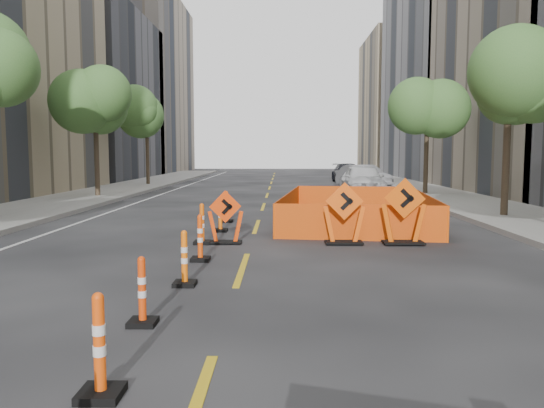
{
  "coord_description": "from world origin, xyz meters",
  "views": [
    {
      "loc": [
        0.76,
        -6.18,
        2.26
      ],
      "look_at": [
        0.55,
        5.83,
        1.1
      ],
      "focal_mm": 35.0,
      "sensor_mm": 36.0,
      "label": 1
    }
  ],
  "objects_px": {
    "channelizer_4": "(184,258)",
    "channelizer_8": "(227,207)",
    "channelizer_6": "(202,224)",
    "chevron_sign_center": "(344,213)",
    "chevron_sign_right": "(404,211)",
    "parked_car_far": "(347,173)",
    "channelizer_2": "(99,345)",
    "channelizer_7": "(220,214)",
    "chevron_sign_left": "(225,217)",
    "parked_car_mid": "(363,177)",
    "parked_car_near": "(363,180)",
    "channelizer_5": "(200,238)",
    "channelizer_3": "(142,291)"
  },
  "relations": [
    {
      "from": "channelizer_6",
      "to": "parked_car_mid",
      "type": "distance_m",
      "value": 21.4
    },
    {
      "from": "channelizer_2",
      "to": "chevron_sign_left",
      "type": "height_order",
      "value": "chevron_sign_left"
    },
    {
      "from": "channelizer_2",
      "to": "chevron_sign_right",
      "type": "height_order",
      "value": "chevron_sign_right"
    },
    {
      "from": "channelizer_8",
      "to": "parked_car_mid",
      "type": "distance_m",
      "value": 17.46
    },
    {
      "from": "channelizer_6",
      "to": "chevron_sign_left",
      "type": "distance_m",
      "value": 0.6
    },
    {
      "from": "channelizer_2",
      "to": "parked_car_far",
      "type": "relative_size",
      "value": 0.2
    },
    {
      "from": "channelizer_6",
      "to": "parked_car_far",
      "type": "relative_size",
      "value": 0.2
    },
    {
      "from": "channelizer_4",
      "to": "channelizer_6",
      "type": "distance_m",
      "value": 4.17
    },
    {
      "from": "channelizer_5",
      "to": "parked_car_near",
      "type": "height_order",
      "value": "parked_car_near"
    },
    {
      "from": "channelizer_8",
      "to": "chevron_sign_right",
      "type": "height_order",
      "value": "chevron_sign_right"
    },
    {
      "from": "channelizer_7",
      "to": "chevron_sign_left",
      "type": "bearing_deg",
      "value": -79.78
    },
    {
      "from": "chevron_sign_left",
      "to": "chevron_sign_right",
      "type": "xyz_separation_m",
      "value": [
        4.41,
        -0.06,
        0.16
      ]
    },
    {
      "from": "channelizer_5",
      "to": "channelizer_7",
      "type": "relative_size",
      "value": 0.97
    },
    {
      "from": "channelizer_6",
      "to": "chevron_sign_center",
      "type": "relative_size",
      "value": 0.66
    },
    {
      "from": "parked_car_far",
      "to": "channelizer_7",
      "type": "bearing_deg",
      "value": -105.91
    },
    {
      "from": "channelizer_8",
      "to": "parked_car_near",
      "type": "xyz_separation_m",
      "value": [
        6.07,
        10.67,
        0.32
      ]
    },
    {
      "from": "channelizer_2",
      "to": "channelizer_7",
      "type": "height_order",
      "value": "channelizer_7"
    },
    {
      "from": "channelizer_3",
      "to": "chevron_sign_center",
      "type": "relative_size",
      "value": 0.6
    },
    {
      "from": "parked_car_mid",
      "to": "chevron_sign_right",
      "type": "bearing_deg",
      "value": -117.21
    },
    {
      "from": "channelizer_4",
      "to": "channelizer_8",
      "type": "relative_size",
      "value": 0.93
    },
    {
      "from": "channelizer_6",
      "to": "channelizer_5",
      "type": "bearing_deg",
      "value": -82.52
    },
    {
      "from": "channelizer_3",
      "to": "channelizer_4",
      "type": "xyz_separation_m",
      "value": [
        0.18,
        2.08,
        0.02
      ]
    },
    {
      "from": "channelizer_6",
      "to": "parked_car_far",
      "type": "distance_m",
      "value": 28.42
    },
    {
      "from": "channelizer_6",
      "to": "chevron_sign_center",
      "type": "height_order",
      "value": "chevron_sign_center"
    },
    {
      "from": "channelizer_7",
      "to": "chevron_sign_center",
      "type": "height_order",
      "value": "chevron_sign_center"
    },
    {
      "from": "parked_car_near",
      "to": "channelizer_3",
      "type": "bearing_deg",
      "value": -105.68
    },
    {
      "from": "channelizer_5",
      "to": "channelizer_2",
      "type": "bearing_deg",
      "value": -89.75
    },
    {
      "from": "chevron_sign_center",
      "to": "chevron_sign_right",
      "type": "xyz_separation_m",
      "value": [
        1.47,
        -0.02,
        0.05
      ]
    },
    {
      "from": "chevron_sign_right",
      "to": "channelizer_5",
      "type": "bearing_deg",
      "value": -134.54
    },
    {
      "from": "channelizer_2",
      "to": "chevron_sign_right",
      "type": "bearing_deg",
      "value": 60.57
    },
    {
      "from": "channelizer_6",
      "to": "channelizer_8",
      "type": "height_order",
      "value": "channelizer_8"
    },
    {
      "from": "channelizer_4",
      "to": "chevron_sign_left",
      "type": "xyz_separation_m",
      "value": [
        0.26,
        4.21,
        0.19
      ]
    },
    {
      "from": "channelizer_6",
      "to": "channelizer_3",
      "type": "bearing_deg",
      "value": -88.66
    },
    {
      "from": "channelizer_5",
      "to": "parked_car_mid",
      "type": "distance_m",
      "value": 23.3
    },
    {
      "from": "channelizer_3",
      "to": "parked_car_far",
      "type": "distance_m",
      "value": 34.48
    },
    {
      "from": "parked_car_far",
      "to": "channelizer_2",
      "type": "bearing_deg",
      "value": -101.56
    },
    {
      "from": "channelizer_4",
      "to": "chevron_sign_right",
      "type": "relative_size",
      "value": 0.58
    },
    {
      "from": "channelizer_6",
      "to": "chevron_sign_center",
      "type": "bearing_deg",
      "value": 0.19
    },
    {
      "from": "channelizer_2",
      "to": "channelizer_8",
      "type": "height_order",
      "value": "channelizer_8"
    },
    {
      "from": "parked_car_mid",
      "to": "parked_car_far",
      "type": "relative_size",
      "value": 0.92
    },
    {
      "from": "channelizer_5",
      "to": "parked_car_mid",
      "type": "relative_size",
      "value": 0.21
    },
    {
      "from": "channelizer_4",
      "to": "chevron_sign_right",
      "type": "bearing_deg",
      "value": 41.65
    },
    {
      "from": "channelizer_5",
      "to": "chevron_sign_left",
      "type": "height_order",
      "value": "chevron_sign_left"
    },
    {
      "from": "channelizer_2",
      "to": "parked_car_mid",
      "type": "distance_m",
      "value": 29.32
    },
    {
      "from": "channelizer_2",
      "to": "channelizer_4",
      "type": "height_order",
      "value": "channelizer_2"
    },
    {
      "from": "channelizer_3",
      "to": "channelizer_6",
      "type": "bearing_deg",
      "value": 91.34
    },
    {
      "from": "channelizer_3",
      "to": "channelizer_6",
      "type": "xyz_separation_m",
      "value": [
        -0.15,
        6.24,
        0.05
      ]
    },
    {
      "from": "channelizer_4",
      "to": "channelizer_5",
      "type": "relative_size",
      "value": 0.97
    },
    {
      "from": "chevron_sign_right",
      "to": "parked_car_mid",
      "type": "height_order",
      "value": "chevron_sign_right"
    },
    {
      "from": "channelizer_8",
      "to": "chevron_sign_center",
      "type": "bearing_deg",
      "value": -51.13
    }
  ]
}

